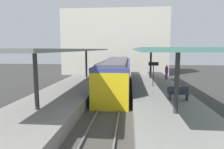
# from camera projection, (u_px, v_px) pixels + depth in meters

# --- Properties ---
(ground_plane) EXTENTS (80.00, 80.00, 0.00)m
(ground_plane) POSITION_uv_depth(u_px,v_px,m) (112.00, 104.00, 15.57)
(ground_plane) COLOR #383835
(platform_left) EXTENTS (4.40, 28.00, 1.00)m
(platform_left) POSITION_uv_depth(u_px,v_px,m) (66.00, 97.00, 15.85)
(platform_left) COLOR gray
(platform_left) RESTS_ON ground_plane
(platform_right) EXTENTS (4.40, 28.00, 1.00)m
(platform_right) POSITION_uv_depth(u_px,v_px,m) (161.00, 99.00, 15.17)
(platform_right) COLOR gray
(platform_right) RESTS_ON ground_plane
(track_ballast) EXTENTS (3.20, 28.00, 0.20)m
(track_ballast) POSITION_uv_depth(u_px,v_px,m) (112.00, 103.00, 15.56)
(track_ballast) COLOR #4C4742
(track_ballast) RESTS_ON ground_plane
(rail_near_side) EXTENTS (0.08, 28.00, 0.14)m
(rail_near_side) POSITION_uv_depth(u_px,v_px,m) (103.00, 100.00, 15.60)
(rail_near_side) COLOR slate
(rail_near_side) RESTS_ON track_ballast
(rail_far_side) EXTENTS (0.08, 28.00, 0.14)m
(rail_far_side) POSITION_uv_depth(u_px,v_px,m) (121.00, 101.00, 15.47)
(rail_far_side) COLOR slate
(rail_far_side) RESTS_ON track_ballast
(commuter_train) EXTENTS (2.78, 15.36, 3.10)m
(commuter_train) POSITION_uv_depth(u_px,v_px,m) (117.00, 74.00, 20.47)
(commuter_train) COLOR #38428C
(commuter_train) RESTS_ON track_ballast
(canopy_left) EXTENTS (4.18, 21.00, 3.40)m
(canopy_left) POSITION_uv_depth(u_px,v_px,m) (70.00, 50.00, 16.74)
(canopy_left) COLOR #333335
(canopy_left) RESTS_ON platform_left
(canopy_right) EXTENTS (4.18, 21.00, 3.43)m
(canopy_right) POSITION_uv_depth(u_px,v_px,m) (159.00, 50.00, 16.05)
(canopy_right) COLOR #333335
(canopy_right) RESTS_ON platform_right
(platform_bench) EXTENTS (1.40, 0.41, 0.86)m
(platform_bench) POSITION_uv_depth(u_px,v_px,m) (178.00, 93.00, 12.96)
(platform_bench) COLOR black
(platform_bench) RESTS_ON platform_right
(platform_sign) EXTENTS (0.90, 0.08, 2.21)m
(platform_sign) POSITION_uv_depth(u_px,v_px,m) (153.00, 69.00, 17.60)
(platform_sign) COLOR #262628
(platform_sign) RESTS_ON platform_right
(passenger_near_bench) EXTENTS (0.36, 0.36, 1.62)m
(passenger_near_bench) POSITION_uv_depth(u_px,v_px,m) (167.00, 72.00, 21.60)
(passenger_near_bench) COLOR #7A337A
(passenger_near_bench) RESTS_ON platform_right
(station_building_backdrop) EXTENTS (18.00, 6.00, 11.00)m
(station_building_backdrop) POSITION_uv_depth(u_px,v_px,m) (115.00, 43.00, 34.72)
(station_building_backdrop) COLOR beige
(station_building_backdrop) RESTS_ON ground_plane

